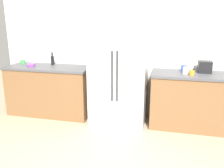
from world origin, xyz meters
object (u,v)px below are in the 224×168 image
Objects in this scene: cup_a at (186,71)px; cup_b at (192,73)px; toaster at (205,67)px; cup_c at (23,62)px; bottle_a at (52,60)px; cup_d at (184,68)px; refrigerator at (119,72)px; bowl_a at (31,65)px.

cup_b is (0.09, -0.09, -0.01)m from cup_a.
cup_a is at bearing 134.79° from cup_b.
cup_c is at bearing -179.91° from toaster.
cup_a is (2.39, -0.22, -0.04)m from bottle_a.
cup_d is at bearing -1.00° from bottle_a.
toaster is 3.28m from cup_c.
cup_c is at bearing 175.65° from refrigerator.
toaster is 3.01m from bowl_a.
refrigerator is at bearing -171.12° from cup_d.
cup_b is 0.73× the size of cup_d.
cup_a is 0.72× the size of bowl_a.
refrigerator is at bearing 1.30° from bowl_a.
toaster is (1.37, 0.15, 0.12)m from refrigerator.
bowl_a is at bearing 178.68° from cup_b.
cup_d is (2.96, 0.02, 0.01)m from cup_c.
bottle_a is at bearing 5.88° from cup_c.
cup_d is (2.37, -0.04, -0.04)m from bottle_a.
bottle_a is (-2.69, 0.06, -0.00)m from toaster.
toaster is 1.97× the size of cup_a.
cup_c is 2.96m from cup_d.
refrigerator is 16.92× the size of cup_d.
cup_c is (-1.91, 0.15, 0.06)m from refrigerator.
bottle_a reaches higher than cup_b.
cup_a reaches higher than bowl_a.
cup_a is 1.19× the size of cup_c.
bottle_a is at bearing 172.95° from cup_b.
cup_c is (-2.98, 0.16, -0.02)m from cup_a.
cup_c is at bearing 176.97° from cup_a.
toaster is at bearing 49.69° from cup_b.
refrigerator is 1.16m from cup_b.
bottle_a is at bearing 171.15° from refrigerator.
bottle_a is at bearing 174.79° from cup_a.
bowl_a is at bearing -141.73° from bottle_a.
toaster is at bearing 6.26° from refrigerator.
bottle_a is 2.25× the size of cup_d.
cup_c reaches higher than bowl_a.
cup_a and cup_d have the same top height.
cup_d is at bearing 0.37° from cup_c.
bowl_a is (-2.79, 0.06, -0.01)m from cup_b.
refrigerator is 1.07m from cup_d.
cup_a is (1.07, -0.01, 0.08)m from refrigerator.
toaster is at bearing 0.09° from cup_c.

